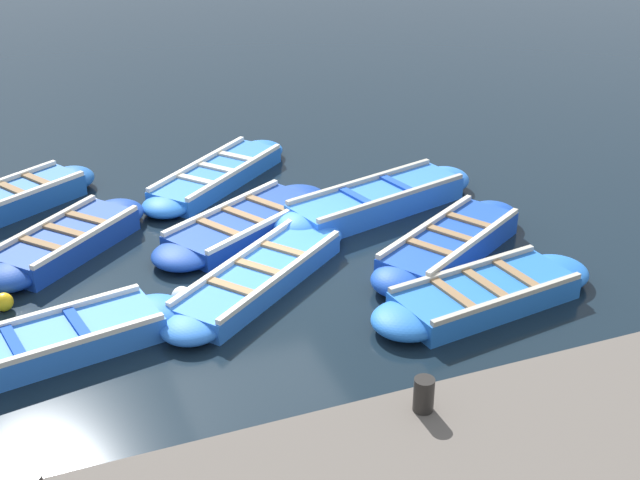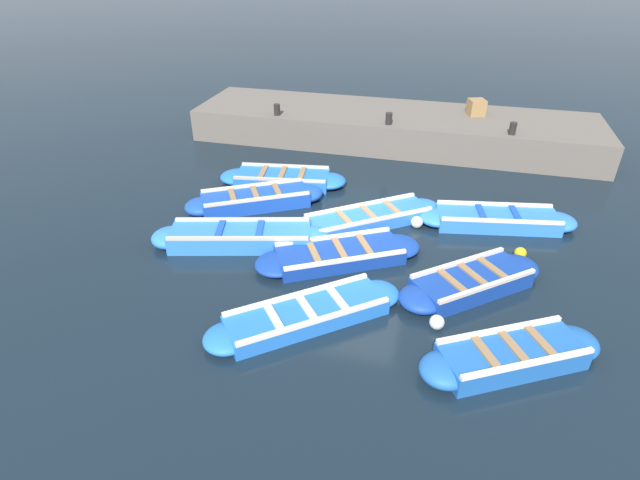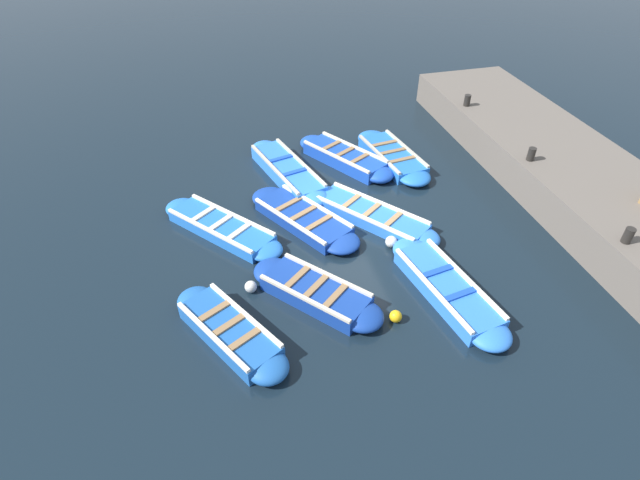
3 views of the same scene
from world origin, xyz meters
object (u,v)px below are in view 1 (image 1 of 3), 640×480
(buoy_yellow_far, at_px, (92,205))
(buoy_white_drifting, at_px, (4,302))
(boat_alongside, at_px, (67,242))
(boat_outer_left, at_px, (449,245))
(boat_near_quay, at_px, (217,176))
(boat_broadside, at_px, (485,295))
(boat_stern_in, at_px, (376,201))
(boat_tucked, at_px, (14,199))
(bollard_mid_north, at_px, (424,395))
(buoy_orange_near, at_px, (182,297))
(boat_outer_right, at_px, (259,277))
(boat_inner_gap, at_px, (245,224))
(boat_drifting, at_px, (48,344))

(buoy_yellow_far, xyz_separation_m, buoy_white_drifting, (2.71, -1.58, -0.00))
(boat_alongside, distance_m, boat_outer_left, 5.75)
(boat_near_quay, distance_m, boat_broadside, 5.81)
(boat_stern_in, height_order, boat_near_quay, boat_stern_in)
(boat_outer_left, relative_size, boat_tucked, 1.11)
(boat_alongside, distance_m, bollard_mid_north, 7.09)
(boat_outer_left, relative_size, buoy_orange_near, 12.07)
(boat_stern_in, height_order, bollard_mid_north, bollard_mid_north)
(bollard_mid_north, xyz_separation_m, buoy_white_drifting, (-5.11, -3.60, -1.04))
(buoy_orange_near, bearing_deg, boat_outer_right, 96.01)
(boat_broadside, bearing_deg, buoy_white_drifting, -110.37)
(boat_broadside, relative_size, boat_outer_right, 1.01)
(buoy_orange_near, bearing_deg, boat_stern_in, 115.52)
(boat_broadside, bearing_deg, buoy_orange_near, -111.31)
(boat_outer_right, bearing_deg, buoy_yellow_far, -151.81)
(buoy_orange_near, bearing_deg, bollard_mid_north, 17.18)
(boat_stern_in, bearing_deg, boat_broadside, 1.90)
(buoy_yellow_far, relative_size, buoy_white_drifting, 1.04)
(boat_alongside, bearing_deg, boat_outer_left, 67.11)
(boat_stern_in, relative_size, bollard_mid_north, 11.48)
(buoy_yellow_far, distance_m, buoy_white_drifting, 3.14)
(bollard_mid_north, height_order, buoy_yellow_far, bollard_mid_north)
(buoy_yellow_far, bearing_deg, boat_inner_gap, 52.09)
(boat_alongside, height_order, boat_near_quay, boat_alongside)
(boat_alongside, distance_m, boat_inner_gap, 2.71)
(boat_outer_right, relative_size, buoy_orange_near, 12.45)
(boat_inner_gap, bearing_deg, boat_tucked, -124.02)
(boat_outer_left, bearing_deg, boat_broadside, -9.83)
(boat_outer_left, height_order, buoy_yellow_far, boat_outer_left)
(boat_drifting, height_order, buoy_yellow_far, boat_drifting)
(boat_inner_gap, bearing_deg, boat_outer_left, 54.10)
(boat_tucked, xyz_separation_m, buoy_yellow_far, (0.58, 1.19, -0.05))
(boat_tucked, height_order, boat_drifting, boat_tucked)
(boat_stern_in, xyz_separation_m, bollard_mid_north, (6.11, -2.36, 0.98))
(boat_tucked, relative_size, boat_outer_right, 0.87)
(boat_near_quay, relative_size, boat_outer_right, 0.95)
(boat_near_quay, height_order, buoy_orange_near, boat_near_quay)
(bollard_mid_north, height_order, buoy_orange_near, bollard_mid_north)
(boat_stern_in, xyz_separation_m, boat_drifting, (2.34, -5.52, -0.03))
(boat_near_quay, distance_m, boat_drifting, 5.59)
(boat_inner_gap, bearing_deg, buoy_white_drifting, -73.96)
(boat_outer_left, distance_m, boat_near_quay, 4.66)
(boat_inner_gap, xyz_separation_m, buoy_white_drifting, (1.06, -3.70, -0.02))
(boat_alongside, xyz_separation_m, boat_inner_gap, (0.35, 2.69, -0.03))
(boat_outer_left, bearing_deg, boat_inner_gap, -125.90)
(boat_outer_left, xyz_separation_m, boat_outer_right, (-0.18, -2.93, -0.04))
(boat_drifting, height_order, buoy_white_drifting, boat_drifting)
(boat_inner_gap, relative_size, buoy_white_drifting, 14.05)
(boat_tucked, bearing_deg, boat_inner_gap, 55.98)
(boat_alongside, xyz_separation_m, boat_outer_right, (2.06, 2.37, -0.03))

